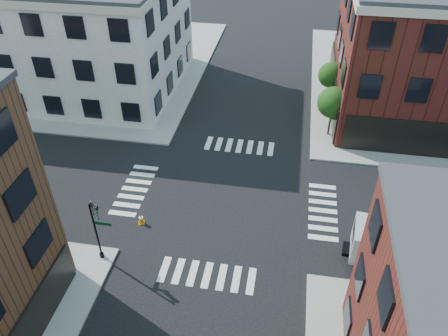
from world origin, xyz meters
TOP-DOWN VIEW (x-y plane):
  - ground at (0.00, 0.00)m, footprint 120.00×120.00m
  - sidewalk_nw at (-21.00, 21.00)m, footprint 30.00×30.00m
  - building_nw at (-19.00, 16.00)m, footprint 22.00×16.00m
  - tree_near at (7.56, 9.98)m, footprint 2.69×2.69m
  - tree_far at (7.56, 15.98)m, footprint 2.43×2.43m
  - signal_pole at (-6.72, -6.68)m, footprint 1.29×1.24m
  - box_truck at (12.89, -4.44)m, footprint 8.77×3.51m
  - traffic_cone at (-5.36, -3.36)m, footprint 0.55×0.55m

SIDE VIEW (x-z plane):
  - ground at x=0.00m, z-range 0.00..0.00m
  - sidewalk_nw at x=-21.00m, z-range 0.00..0.15m
  - traffic_cone at x=-5.36m, z-range -0.01..0.76m
  - box_truck at x=12.89m, z-range 0.08..3.96m
  - signal_pole at x=-6.72m, z-range 0.56..5.16m
  - tree_far at x=7.56m, z-range 0.84..4.91m
  - tree_near at x=7.56m, z-range 0.91..5.41m
  - building_nw at x=-19.00m, z-range 0.00..11.00m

